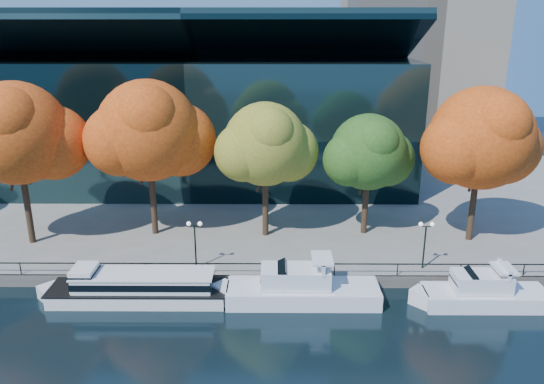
{
  "coord_description": "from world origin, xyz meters",
  "views": [
    {
      "loc": [
        5.28,
        -34.76,
        20.46
      ],
      "look_at": [
        5.02,
        8.0,
        6.37
      ],
      "focal_mm": 35.0,
      "sensor_mm": 36.0,
      "label": 1
    }
  ],
  "objects_px": {
    "lamp_1": "(195,234)",
    "tour_boat": "(134,286)",
    "tree_4": "(370,154)",
    "tree_2": "(150,133)",
    "lamp_2": "(425,234)",
    "tree_3": "(267,146)",
    "tree_1": "(18,136)",
    "tree_5": "(483,141)",
    "cruiser_far": "(480,293)",
    "cruiser_near": "(296,288)"
  },
  "relations": [
    {
      "from": "tree_3",
      "to": "tree_5",
      "type": "relative_size",
      "value": 0.89
    },
    {
      "from": "cruiser_near",
      "to": "tree_4",
      "type": "xyz_separation_m",
      "value": [
        6.98,
        11.21,
        7.58
      ]
    },
    {
      "from": "tree_1",
      "to": "tree_4",
      "type": "distance_m",
      "value": 30.7
    },
    {
      "from": "cruiser_far",
      "to": "tree_5",
      "type": "xyz_separation_m",
      "value": [
        2.85,
        10.09,
        9.26
      ]
    },
    {
      "from": "tree_2",
      "to": "tree_3",
      "type": "height_order",
      "value": "tree_2"
    },
    {
      "from": "tree_1",
      "to": "tree_3",
      "type": "xyz_separation_m",
      "value": [
        21.19,
        1.9,
        -1.33
      ]
    },
    {
      "from": "tree_2",
      "to": "lamp_2",
      "type": "distance_m",
      "value": 25.24
    },
    {
      "from": "cruiser_far",
      "to": "tree_3",
      "type": "bearing_deg",
      "value": 145.25
    },
    {
      "from": "cruiser_near",
      "to": "lamp_2",
      "type": "height_order",
      "value": "lamp_2"
    },
    {
      "from": "tree_4",
      "to": "lamp_1",
      "type": "distance_m",
      "value": 17.45
    },
    {
      "from": "cruiser_near",
      "to": "tree_1",
      "type": "distance_m",
      "value": 26.93
    },
    {
      "from": "tour_boat",
      "to": "lamp_1",
      "type": "xyz_separation_m",
      "value": [
        4.22,
        3.6,
        2.8
      ]
    },
    {
      "from": "cruiser_near",
      "to": "tree_1",
      "type": "relative_size",
      "value": 0.87
    },
    {
      "from": "tree_4",
      "to": "lamp_2",
      "type": "relative_size",
      "value": 2.82
    },
    {
      "from": "tour_boat",
      "to": "tree_3",
      "type": "relative_size",
      "value": 1.17
    },
    {
      "from": "tree_4",
      "to": "tree_5",
      "type": "distance_m",
      "value": 9.77
    },
    {
      "from": "tree_5",
      "to": "tree_2",
      "type": "bearing_deg",
      "value": 177.44
    },
    {
      "from": "tree_1",
      "to": "tree_5",
      "type": "bearing_deg",
      "value": 1.29
    },
    {
      "from": "tree_5",
      "to": "lamp_1",
      "type": "relative_size",
      "value": 3.48
    },
    {
      "from": "tree_3",
      "to": "lamp_1",
      "type": "height_order",
      "value": "tree_3"
    },
    {
      "from": "tour_boat",
      "to": "lamp_2",
      "type": "xyz_separation_m",
      "value": [
        22.73,
        3.6,
        2.8
      ]
    },
    {
      "from": "lamp_1",
      "to": "cruiser_near",
      "type": "bearing_deg",
      "value": -24.76
    },
    {
      "from": "tree_2",
      "to": "tour_boat",
      "type": "bearing_deg",
      "value": -87.28
    },
    {
      "from": "cruiser_far",
      "to": "tree_4",
      "type": "relative_size",
      "value": 0.9
    },
    {
      "from": "tour_boat",
      "to": "tree_4",
      "type": "distance_m",
      "value": 23.47
    },
    {
      "from": "tree_1",
      "to": "lamp_2",
      "type": "xyz_separation_m",
      "value": [
        33.99,
        -5.02,
        -6.91
      ]
    },
    {
      "from": "tour_boat",
      "to": "lamp_2",
      "type": "height_order",
      "value": "lamp_2"
    },
    {
      "from": "cruiser_far",
      "to": "lamp_2",
      "type": "xyz_separation_m",
      "value": [
        -3.19,
        4.17,
        2.92
      ]
    },
    {
      "from": "cruiser_near",
      "to": "tree_5",
      "type": "distance_m",
      "value": 21.18
    },
    {
      "from": "cruiser_near",
      "to": "cruiser_far",
      "type": "relative_size",
      "value": 1.24
    },
    {
      "from": "tree_1",
      "to": "tree_2",
      "type": "height_order",
      "value": "tree_1"
    },
    {
      "from": "cruiser_near",
      "to": "tree_2",
      "type": "distance_m",
      "value": 19.35
    },
    {
      "from": "tree_3",
      "to": "tree_4",
      "type": "distance_m",
      "value": 9.38
    },
    {
      "from": "cruiser_far",
      "to": "tree_1",
      "type": "distance_m",
      "value": 39.54
    },
    {
      "from": "tree_4",
      "to": "tree_5",
      "type": "bearing_deg",
      "value": -9.4
    },
    {
      "from": "tree_5",
      "to": "lamp_2",
      "type": "xyz_separation_m",
      "value": [
        -6.03,
        -5.92,
        -6.34
      ]
    },
    {
      "from": "tour_boat",
      "to": "cruiser_near",
      "type": "distance_m",
      "value": 12.28
    },
    {
      "from": "cruiser_far",
      "to": "tree_1",
      "type": "bearing_deg",
      "value": 166.12
    },
    {
      "from": "lamp_1",
      "to": "tour_boat",
      "type": "bearing_deg",
      "value": -139.59
    },
    {
      "from": "tour_boat",
      "to": "tree_4",
      "type": "relative_size",
      "value": 1.29
    },
    {
      "from": "tree_1",
      "to": "lamp_2",
      "type": "bearing_deg",
      "value": -8.4
    },
    {
      "from": "tree_2",
      "to": "lamp_2",
      "type": "height_order",
      "value": "tree_2"
    },
    {
      "from": "cruiser_far",
      "to": "lamp_2",
      "type": "bearing_deg",
      "value": 127.39
    },
    {
      "from": "tree_2",
      "to": "lamp_2",
      "type": "bearing_deg",
      "value": -17.28
    },
    {
      "from": "cruiser_far",
      "to": "tree_1",
      "type": "height_order",
      "value": "tree_1"
    },
    {
      "from": "cruiser_far",
      "to": "tree_4",
      "type": "bearing_deg",
      "value": 119.71
    },
    {
      "from": "tree_1",
      "to": "tree_4",
      "type": "height_order",
      "value": "tree_1"
    },
    {
      "from": "tour_boat",
      "to": "tree_3",
      "type": "xyz_separation_m",
      "value": [
        9.93,
        10.51,
        8.39
      ]
    },
    {
      "from": "tree_3",
      "to": "tree_4",
      "type": "xyz_separation_m",
      "value": [
        9.33,
        0.58,
        -0.84
      ]
    },
    {
      "from": "tree_3",
      "to": "tour_boat",
      "type": "bearing_deg",
      "value": -133.37
    }
  ]
}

